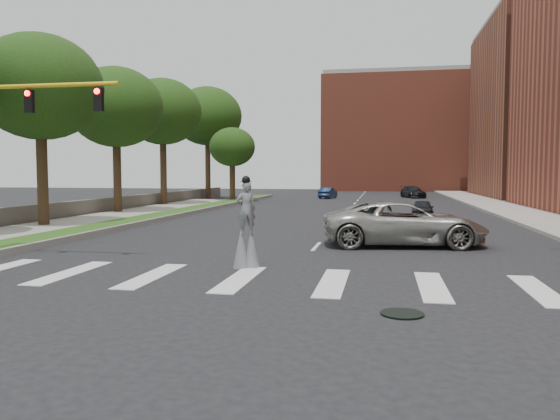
% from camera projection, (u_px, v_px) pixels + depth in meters
% --- Properties ---
extents(ground_plane, '(160.00, 160.00, 0.00)m').
position_uv_depth(ground_plane, '(279.00, 289.00, 13.84)').
color(ground_plane, black).
rests_on(ground_plane, ground).
extents(grass_median, '(2.00, 60.00, 0.25)m').
position_uv_depth(grass_median, '(163.00, 215.00, 35.57)').
color(grass_median, '#244D16').
rests_on(grass_median, ground).
extents(median_curb, '(0.20, 60.00, 0.28)m').
position_uv_depth(median_curb, '(179.00, 215.00, 35.37)').
color(median_curb, gray).
rests_on(median_curb, ground).
extents(sidewalk_left, '(4.00, 60.00, 0.18)m').
position_uv_depth(sidewalk_left, '(23.00, 231.00, 26.32)').
color(sidewalk_left, gray).
rests_on(sidewalk_left, ground).
extents(sidewalk_right, '(5.00, 90.00, 0.18)m').
position_uv_depth(sidewalk_right, '(535.00, 215.00, 36.03)').
color(sidewalk_right, gray).
rests_on(sidewalk_right, ground).
extents(stone_wall, '(0.50, 56.00, 1.10)m').
position_uv_depth(stone_wall, '(101.00, 206.00, 38.52)').
color(stone_wall, '#555049').
rests_on(stone_wall, ground).
extents(manhole, '(0.90, 0.90, 0.04)m').
position_uv_depth(manhole, '(402.00, 314.00, 11.33)').
color(manhole, black).
rests_on(manhole, ground).
extents(building_far, '(16.00, 22.00, 20.00)m').
position_uv_depth(building_far, '(558.00, 110.00, 62.00)').
color(building_far, brown).
rests_on(building_far, ground).
extents(building_backdrop, '(26.00, 14.00, 18.00)m').
position_uv_depth(building_backdrop, '(405.00, 135.00, 88.56)').
color(building_backdrop, '#9F4632').
rests_on(building_backdrop, ground).
extents(traffic_signal, '(5.30, 0.23, 6.20)m').
position_uv_depth(traffic_signal, '(10.00, 136.00, 18.30)').
color(traffic_signal, black).
rests_on(traffic_signal, ground).
extents(stilt_performer, '(0.81, 0.65, 2.85)m').
position_uv_depth(stilt_performer, '(246.00, 233.00, 16.81)').
color(stilt_performer, '#352415').
rests_on(stilt_performer, ground).
extents(suv_crossing, '(6.78, 3.78, 1.79)m').
position_uv_depth(suv_crossing, '(404.00, 223.00, 21.88)').
color(suv_crossing, '#A19F98').
rests_on(suv_crossing, ground).
extents(car_near, '(1.58, 3.49, 1.16)m').
position_uv_depth(car_near, '(422.00, 209.00, 35.14)').
color(car_near, black).
rests_on(car_near, ground).
extents(car_mid, '(1.89, 3.84, 1.21)m').
position_uv_depth(car_mid, '(328.00, 193.00, 61.25)').
color(car_mid, '#16284E').
rests_on(car_mid, ground).
extents(car_far, '(3.13, 4.87, 1.31)m').
position_uv_depth(car_far, '(413.00, 192.00, 62.53)').
color(car_far, black).
rests_on(car_far, ground).
extents(tree_2, '(6.48, 6.48, 10.14)m').
position_uv_depth(tree_2, '(40.00, 88.00, 28.43)').
color(tree_2, '#352415').
rests_on(tree_2, ground).
extents(tree_3, '(6.54, 6.54, 10.24)m').
position_uv_depth(tree_3, '(116.00, 108.00, 37.90)').
color(tree_3, '#352415').
rests_on(tree_3, ground).
extents(tree_4, '(6.68, 6.68, 10.98)m').
position_uv_depth(tree_4, '(163.00, 112.00, 46.88)').
color(tree_4, '#352415').
rests_on(tree_4, ground).
extents(tree_5, '(7.39, 7.39, 12.10)m').
position_uv_depth(tree_5, '(207.00, 116.00, 58.63)').
color(tree_5, '#352415').
rests_on(tree_5, ground).
extents(tree_6, '(4.50, 4.50, 7.32)m').
position_uv_depth(tree_6, '(232.00, 147.00, 53.45)').
color(tree_6, '#352415').
rests_on(tree_6, ground).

